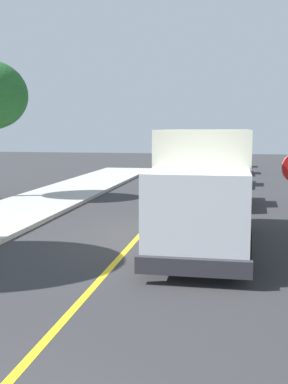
% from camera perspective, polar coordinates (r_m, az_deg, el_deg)
% --- Properties ---
extents(centre_line_yellow, '(0.16, 56.00, 0.01)m').
position_cam_1_polar(centre_line_yellow, '(13.91, -1.25, -5.93)').
color(centre_line_yellow, gold).
rests_on(centre_line_yellow, ground).
extents(box_truck, '(2.43, 7.19, 3.20)m').
position_cam_1_polar(box_truck, '(13.57, 7.16, 1.22)').
color(box_truck, '#F2EDCC').
rests_on(box_truck, ground).
extents(parked_car_near, '(1.96, 4.46, 1.67)m').
position_cam_1_polar(parked_car_near, '(20.84, 9.22, 0.66)').
color(parked_car_near, maroon).
rests_on(parked_car_near, ground).
extents(parked_car_mid, '(2.01, 4.48, 1.67)m').
position_cam_1_polar(parked_car_mid, '(28.21, 9.31, 2.42)').
color(parked_car_mid, silver).
rests_on(parked_car_mid, ground).
extents(parked_car_far, '(1.80, 4.40, 1.67)m').
position_cam_1_polar(parked_car_far, '(35.55, 9.95, 3.43)').
color(parked_car_far, black).
rests_on(parked_car_far, ground).
extents(parked_car_furthest, '(1.85, 4.42, 1.67)m').
position_cam_1_polar(parked_car_furthest, '(41.72, 10.13, 4.01)').
color(parked_car_furthest, '#B7B7BC').
rests_on(parked_car_furthest, ground).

